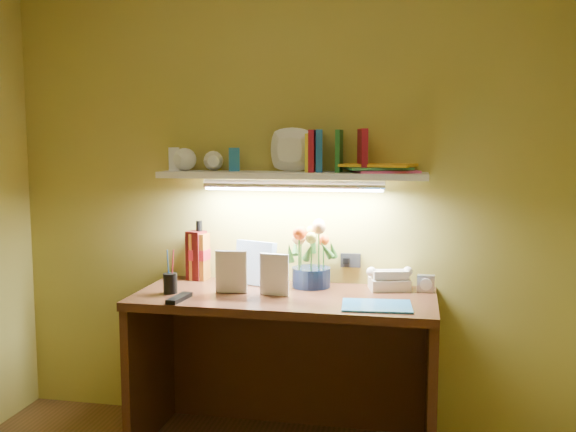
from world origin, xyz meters
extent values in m
cube|color=#3C2210|center=(0.00, 1.20, 0.38)|extent=(1.40, 0.60, 0.75)
cube|color=#B2B3B7|center=(0.65, 1.38, 0.79)|extent=(0.08, 0.05, 0.08)
cube|color=#4F0F0F|center=(-0.51, 1.44, 0.88)|extent=(0.10, 0.10, 0.25)
cylinder|color=black|center=(-0.53, 1.12, 0.83)|extent=(0.08, 0.08, 0.16)
cube|color=black|center=(-0.44, 1.00, 0.76)|extent=(0.07, 0.18, 0.02)
cube|color=#2778B8|center=(0.44, 1.06, 0.75)|extent=(0.32, 0.24, 0.01)
imported|color=white|center=(-0.33, 1.17, 0.85)|extent=(0.15, 0.02, 0.20)
imported|color=white|center=(-0.11, 1.18, 0.85)|extent=(0.14, 0.04, 0.20)
cube|color=white|center=(0.00, 1.38, 1.30)|extent=(1.30, 0.25, 0.03)
imported|color=white|center=(-0.58, 1.37, 1.36)|extent=(0.14, 0.14, 0.09)
imported|color=white|center=(-0.39, 1.37, 1.36)|extent=(0.13, 0.13, 0.09)
imported|color=white|center=(-0.01, 1.38, 1.34)|extent=(0.22, 0.22, 0.05)
cube|color=white|center=(-0.61, 1.40, 1.37)|extent=(0.07, 0.06, 0.12)
cube|color=#2778B8|center=(-0.30, 1.40, 1.37)|extent=(0.06, 0.06, 0.12)
cube|color=#A31529|center=(0.10, 1.40, 1.42)|extent=(0.03, 0.14, 0.20)
cube|color=yellow|center=(0.10, 1.39, 1.41)|extent=(0.05, 0.12, 0.19)
cube|color=#1C5EAC|center=(0.13, 1.40, 1.42)|extent=(0.05, 0.15, 0.20)
cube|color=#25742E|center=(0.23, 1.41, 1.42)|extent=(0.02, 0.13, 0.20)
cube|color=#A31529|center=(0.34, 1.38, 1.42)|extent=(0.06, 0.15, 0.21)
cube|color=#FF55B1|center=(0.45, 1.40, 1.32)|extent=(0.34, 0.29, 0.01)
cube|color=#46AF67|center=(0.41, 1.41, 1.33)|extent=(0.34, 0.29, 0.01)
cube|color=yellow|center=(0.42, 1.42, 1.35)|extent=(0.37, 0.31, 0.01)
camera|label=1|loc=(0.59, -1.68, 1.46)|focal=40.00mm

